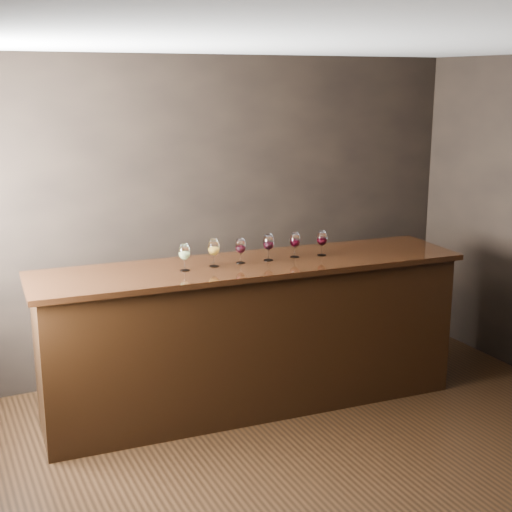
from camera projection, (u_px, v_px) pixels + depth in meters
name	position (u px, v px, depth m)	size (l,w,h in m)	color
ground	(334.00, 477.00, 4.77)	(5.00, 5.00, 0.00)	black
room_shell	(299.00, 211.00, 4.34)	(5.02, 4.52, 2.81)	black
bar_counter	(252.00, 338.00, 5.70)	(3.30, 0.71, 1.15)	black
bar_top	(251.00, 265.00, 5.56)	(3.41, 0.79, 0.04)	black
back_bar_shelf	(193.00, 326.00, 6.34)	(2.51, 0.40, 0.90)	black
glass_white	(184.00, 253.00, 5.30)	(0.09, 0.09, 0.20)	white
glass_amber	(214.00, 248.00, 5.41)	(0.09, 0.09, 0.21)	white
glass_red_a	(241.00, 247.00, 5.52)	(0.08, 0.08, 0.19)	white
glass_red_b	(269.00, 243.00, 5.60)	(0.09, 0.09, 0.21)	white
glass_red_c	(295.00, 241.00, 5.69)	(0.09, 0.09, 0.20)	white
glass_red_d	(322.00, 239.00, 5.76)	(0.09, 0.09, 0.20)	white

